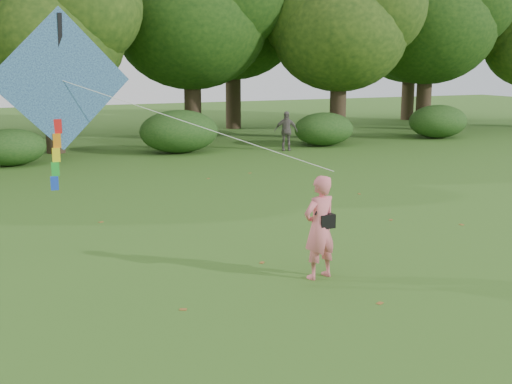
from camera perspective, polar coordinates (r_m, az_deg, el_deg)
name	(u,v)px	position (r m, az deg, el deg)	size (l,w,h in m)	color
ground	(319,297)	(11.27, 5.61, -9.27)	(100.00, 100.00, 0.00)	#265114
man_kite_flyer	(319,227)	(11.93, 5.67, -3.15)	(0.71, 0.47, 1.95)	#E86D79
bystander_right	(286,131)	(28.95, 2.68, 5.45)	(1.04, 0.43, 1.77)	#6A625E
crossbody_bag	(326,220)	(11.93, 6.24, -2.52)	(0.43, 0.20, 0.74)	black
flying_kite	(61,83)	(12.10, -16.91, 9.29)	(5.73, 2.24, 3.26)	#294AB5
tree_line	(120,26)	(32.79, -11.98, 14.20)	(54.70, 15.30, 9.48)	#3A2D1E
shrub_band	(94,138)	(27.31, -14.17, 4.67)	(39.15, 3.22, 1.88)	#264919
fallen_leaves	(312,224)	(16.02, 5.04, -2.87)	(8.51, 13.48, 0.01)	brown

